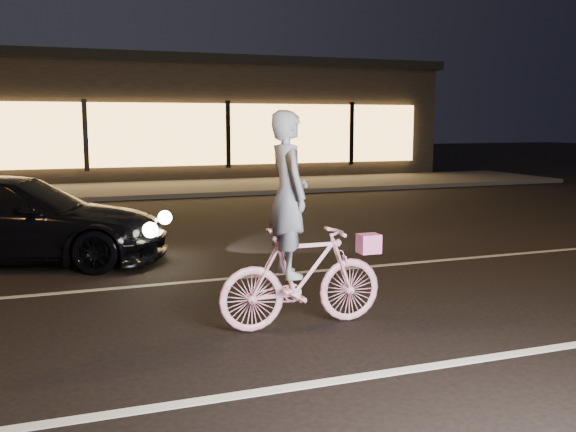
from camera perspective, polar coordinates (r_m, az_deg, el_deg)
name	(u,v)px	position (r m, az deg, el deg)	size (l,w,h in m)	color
ground	(169,337)	(6.28, -10.50, -10.51)	(90.00, 90.00, 0.00)	black
lane_stripe_near	(204,400)	(4.91, -7.45, -15.95)	(60.00, 0.12, 0.01)	silver
lane_stripe_far	(142,286)	(8.18, -12.87, -6.09)	(60.00, 0.10, 0.01)	gray
sidewalk	(91,191)	(19.00, -17.11, 2.11)	(30.00, 4.00, 0.12)	#383533
storefront	(79,118)	(24.86, -18.07, 8.29)	(25.40, 8.42, 4.20)	black
cyclist	(298,252)	(6.26, 0.93, -3.25)	(1.69, 0.58, 2.13)	#FD4982
sedan	(15,220)	(9.96, -23.10, -0.35)	(4.62, 3.04, 1.24)	black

